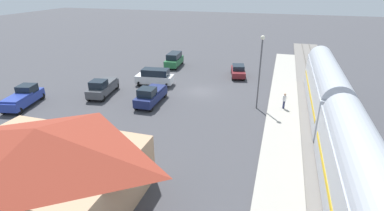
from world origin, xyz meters
name	(u,v)px	position (x,y,z in m)	size (l,w,h in m)	color
ground_plane	(201,91)	(0.00, 0.00, 0.00)	(200.00, 200.00, 0.00)	#424247
railway_track	(320,103)	(-14.00, 0.00, 0.09)	(4.80, 70.00, 0.30)	slate
platform	(283,99)	(-10.00, 0.00, 0.15)	(3.20, 46.00, 0.30)	#A8A399
passenger_train	(338,118)	(-14.00, 10.26, 2.86)	(2.93, 35.10, 4.98)	#ADB2BC
station_building	(43,164)	(4.00, 22.00, 2.64)	(11.93, 8.79, 5.09)	tan
pedestrian_on_platform	(284,100)	(-10.01, 3.25, 1.28)	(0.36, 0.36, 1.71)	#23284C
suv_green	(174,60)	(7.29, -10.08, 1.15)	(2.30, 5.02, 2.22)	#236638
suv_white	(155,77)	(6.55, -0.65, 1.15)	(5.08, 2.80, 2.22)	white
pickup_blue	(23,97)	(17.61, 10.18, 1.03)	(3.05, 5.69, 2.14)	#283D9E
pickup_charcoal	(102,87)	(11.13, 4.68, 1.03)	(2.73, 5.63, 2.14)	#47494F
pickup_navy	(151,95)	(4.42, 5.47, 1.03)	(2.09, 5.44, 2.14)	navy
sedan_maroon	(238,71)	(-3.48, -7.57, 0.88)	(2.75, 4.79, 1.74)	maroon
light_pole_near_platform	(260,64)	(-7.20, 3.32, 4.96)	(0.44, 0.44, 7.90)	#515156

